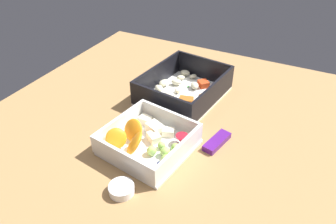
# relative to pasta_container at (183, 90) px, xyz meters

# --- Properties ---
(table_surface) EXTENTS (0.80, 0.80, 0.02)m
(table_surface) POSITION_rel_pasta_container_xyz_m (0.11, 0.02, -0.03)
(table_surface) COLOR #9E7547
(table_surface) RESTS_ON ground
(pasta_container) EXTENTS (0.22, 0.19, 0.06)m
(pasta_container) POSITION_rel_pasta_container_xyz_m (0.00, 0.00, 0.00)
(pasta_container) COLOR white
(pasta_container) RESTS_ON table_surface
(fruit_bowl) EXTENTS (0.17, 0.17, 0.06)m
(fruit_bowl) POSITION_rel_pasta_container_xyz_m (0.20, 0.01, -0.00)
(fruit_bowl) COLOR white
(fruit_bowl) RESTS_ON table_surface
(candy_bar) EXTENTS (0.07, 0.04, 0.01)m
(candy_bar) POSITION_rel_pasta_container_xyz_m (0.13, 0.13, -0.01)
(candy_bar) COLOR #51197A
(candy_bar) RESTS_ON table_surface
(paper_cup_liner) EXTENTS (0.04, 0.04, 0.02)m
(paper_cup_liner) POSITION_rel_pasta_container_xyz_m (0.31, 0.03, -0.01)
(paper_cup_liner) COLOR white
(paper_cup_liner) RESTS_ON table_surface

